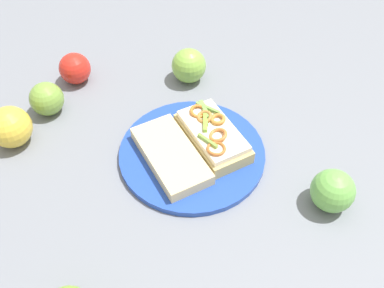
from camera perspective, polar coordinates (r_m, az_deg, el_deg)
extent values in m
plane|color=slate|center=(0.82, 0.00, -1.51)|extent=(2.00, 2.00, 0.00)
cylinder|color=#2347B0|center=(0.82, 0.00, -1.23)|extent=(0.28, 0.28, 0.01)
cube|color=tan|center=(0.82, 2.76, 0.81)|extent=(0.18, 0.15, 0.03)
cube|color=#F3E4C5|center=(0.80, 2.81, 1.77)|extent=(0.17, 0.14, 0.01)
torus|color=#C57235|center=(0.78, 3.51, 1.16)|extent=(0.05, 0.05, 0.02)
torus|color=#B57937|center=(0.81, 1.69, 3.65)|extent=(0.04, 0.04, 0.02)
torus|color=#C67129|center=(0.82, 0.86, 4.40)|extent=(0.04, 0.04, 0.01)
torus|color=#BF682E|center=(0.76, 3.26, -0.60)|extent=(0.05, 0.05, 0.01)
torus|color=#C17E34|center=(0.81, 3.48, 3.34)|extent=(0.04, 0.04, 0.01)
cube|color=#77A74B|center=(0.83, 1.71, 4.66)|extent=(0.05, 0.02, 0.01)
cube|color=#82B93B|center=(0.80, 1.76, 2.87)|extent=(0.04, 0.01, 0.01)
cube|color=#6D9F44|center=(0.82, 1.76, 3.93)|extent=(0.06, 0.01, 0.01)
cube|color=#74A54A|center=(0.83, 2.12, 4.82)|extent=(0.03, 0.05, 0.01)
cube|color=#78A342|center=(0.77, 2.10, 0.43)|extent=(0.04, 0.04, 0.01)
cube|color=beige|center=(0.79, -2.85, -1.53)|extent=(0.20, 0.16, 0.02)
sphere|color=#83B744|center=(0.96, -0.32, 10.44)|extent=(0.10, 0.10, 0.08)
sphere|color=red|center=(0.99, -15.40, 9.72)|extent=(0.09, 0.09, 0.07)
sphere|color=gold|center=(0.88, -23.13, 2.11)|extent=(0.11, 0.11, 0.08)
sphere|color=#75A03E|center=(0.93, -18.87, 5.75)|extent=(0.10, 0.10, 0.07)
sphere|color=#6AB24D|center=(0.76, 18.30, -5.96)|extent=(0.10, 0.10, 0.08)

